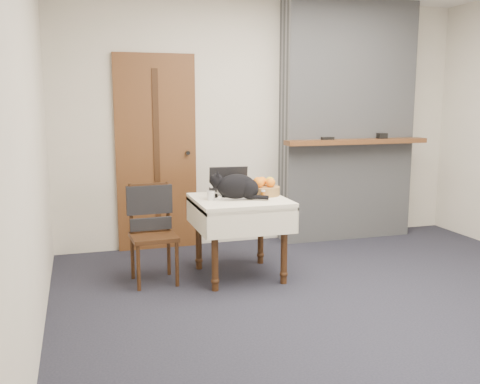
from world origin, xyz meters
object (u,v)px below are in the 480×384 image
(laptop, at_px, (230,189))
(fruit_basket, at_px, (264,188))
(cat, at_px, (237,187))
(chair, at_px, (151,219))
(cream_jar, at_px, (211,195))
(pill_bottle, at_px, (263,194))
(door, at_px, (156,153))
(side_table, at_px, (240,211))

(laptop, height_order, fruit_basket, laptop)
(cat, xyz_separation_m, chair, (-0.72, 0.17, -0.27))
(cream_jar, bearing_deg, laptop, 31.14)
(pill_bottle, distance_m, fruit_basket, 0.17)
(cat, bearing_deg, pill_bottle, 0.81)
(cream_jar, xyz_separation_m, chair, (-0.49, 0.14, -0.20))
(door, bearing_deg, side_table, -64.05)
(side_table, height_order, fruit_basket, fruit_basket)
(pill_bottle, bearing_deg, chair, 167.29)
(door, distance_m, side_table, 1.32)
(side_table, xyz_separation_m, pill_bottle, (0.19, -0.08, 0.15))
(side_table, xyz_separation_m, cat, (-0.03, -0.04, 0.22))
(side_table, relative_size, laptop, 2.11)
(door, bearing_deg, cream_jar, -75.69)
(door, height_order, side_table, door)
(cat, xyz_separation_m, fruit_basket, (0.28, 0.11, -0.04))
(laptop, bearing_deg, cat, -75.50)
(side_table, distance_m, fruit_basket, 0.32)
(laptop, distance_m, cream_jar, 0.24)
(laptop, bearing_deg, side_table, -58.04)
(cat, bearing_deg, fruit_basket, 33.68)
(pill_bottle, bearing_deg, cream_jar, 171.54)
(cream_jar, relative_size, pill_bottle, 1.04)
(fruit_basket, bearing_deg, cream_jar, -170.02)
(door, relative_size, side_table, 2.56)
(laptop, height_order, cat, laptop)
(door, distance_m, cream_jar, 1.21)
(cat, bearing_deg, chair, 178.55)
(cream_jar, relative_size, fruit_basket, 0.28)
(door, bearing_deg, laptop, -64.11)
(cream_jar, xyz_separation_m, fruit_basket, (0.51, 0.09, 0.03))
(laptop, height_order, chair, laptop)
(pill_bottle, xyz_separation_m, chair, (-0.94, 0.21, -0.20))
(side_table, distance_m, chair, 0.76)
(side_table, height_order, cream_jar, cream_jar)
(cat, bearing_deg, laptop, 110.80)
(cat, bearing_deg, cream_jar, -174.22)
(chair, bearing_deg, laptop, -4.56)
(cat, relative_size, cream_jar, 6.28)
(chair, bearing_deg, cream_jar, -19.20)
(cat, height_order, chair, cat)
(door, distance_m, pill_bottle, 1.44)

